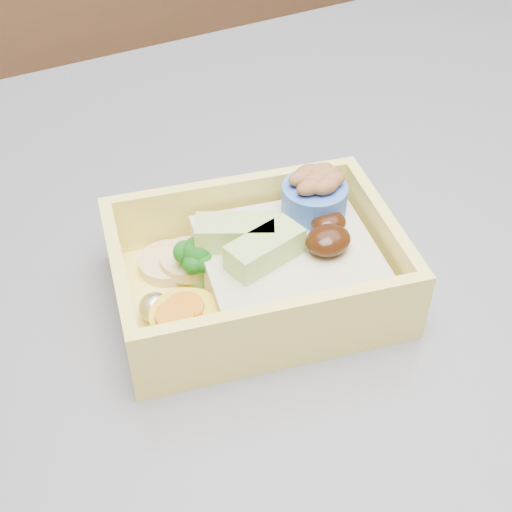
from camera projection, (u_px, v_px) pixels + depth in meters
name	position (u px, v px, depth m)	size (l,w,h in m)	color
bento_box	(264.00, 266.00, 0.44)	(0.19, 0.16, 0.06)	#FFE969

